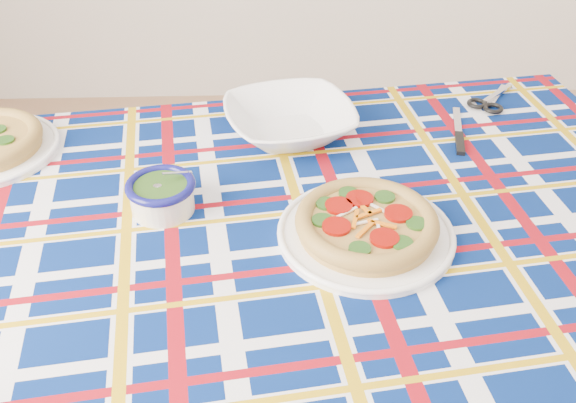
{
  "coord_description": "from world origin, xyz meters",
  "views": [
    {
      "loc": [
        -0.5,
        -0.81,
        1.42
      ],
      "look_at": [
        -0.47,
        0.1,
        0.76
      ],
      "focal_mm": 40.0,
      "sensor_mm": 36.0,
      "label": 1
    }
  ],
  "objects_px": {
    "main_focaccia_plate": "(367,223)",
    "serving_bowl": "(290,121)",
    "dining_table": "(263,267)",
    "pesto_bowl": "(161,193)"
  },
  "relations": [
    {
      "from": "dining_table",
      "to": "serving_bowl",
      "type": "relative_size",
      "value": 6.33
    },
    {
      "from": "main_focaccia_plate",
      "to": "serving_bowl",
      "type": "bearing_deg",
      "value": 108.4
    },
    {
      "from": "serving_bowl",
      "to": "dining_table",
      "type": "bearing_deg",
      "value": -100.04
    },
    {
      "from": "dining_table",
      "to": "main_focaccia_plate",
      "type": "relative_size",
      "value": 5.5
    },
    {
      "from": "dining_table",
      "to": "serving_bowl",
      "type": "xyz_separation_m",
      "value": [
        0.06,
        0.33,
        0.11
      ]
    },
    {
      "from": "dining_table",
      "to": "pesto_bowl",
      "type": "bearing_deg",
      "value": 149.26
    },
    {
      "from": "main_focaccia_plate",
      "to": "pesto_bowl",
      "type": "distance_m",
      "value": 0.36
    },
    {
      "from": "pesto_bowl",
      "to": "main_focaccia_plate",
      "type": "bearing_deg",
      "value": -14.36
    },
    {
      "from": "main_focaccia_plate",
      "to": "serving_bowl",
      "type": "height_order",
      "value": "serving_bowl"
    },
    {
      "from": "pesto_bowl",
      "to": "dining_table",
      "type": "bearing_deg",
      "value": -22.9
    }
  ]
}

